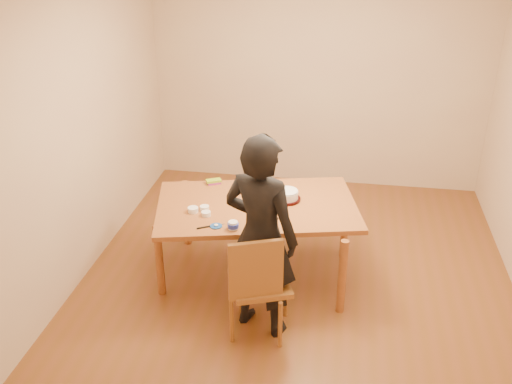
% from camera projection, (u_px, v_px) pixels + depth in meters
% --- Properties ---
extents(room_shell, '(4.00, 4.50, 2.70)m').
position_uv_depth(room_shell, '(305.00, 133.00, 5.08)').
color(room_shell, brown).
rests_on(room_shell, ground).
extents(dining_table, '(1.98, 1.44, 0.04)m').
position_uv_depth(dining_table, '(257.00, 206.00, 5.14)').
color(dining_table, brown).
rests_on(dining_table, floor).
extents(dining_chair, '(0.58, 0.58, 0.04)m').
position_uv_depth(dining_chair, '(260.00, 283.00, 4.56)').
color(dining_chair, brown).
rests_on(dining_chair, floor).
extents(cake_plate, '(0.26, 0.26, 0.02)m').
position_uv_depth(cake_plate, '(287.00, 199.00, 5.21)').
color(cake_plate, '#AF0B13').
rests_on(cake_plate, dining_table).
extents(cake, '(0.21, 0.21, 0.07)m').
position_uv_depth(cake, '(287.00, 195.00, 5.19)').
color(cake, white).
rests_on(cake, cake_plate).
extents(frosting_dome, '(0.21, 0.21, 0.03)m').
position_uv_depth(frosting_dome, '(287.00, 190.00, 5.17)').
color(frosting_dome, white).
rests_on(frosting_dome, cake).
extents(frosting_tub, '(0.08, 0.08, 0.07)m').
position_uv_depth(frosting_tub, '(233.00, 225.00, 4.72)').
color(frosting_tub, white).
rests_on(frosting_tub, dining_table).
extents(frosting_lid, '(0.10, 0.10, 0.01)m').
position_uv_depth(frosting_lid, '(216.00, 226.00, 4.77)').
color(frosting_lid, '#174497').
rests_on(frosting_lid, dining_table).
extents(frosting_dollop, '(0.04, 0.04, 0.02)m').
position_uv_depth(frosting_dollop, '(216.00, 225.00, 4.76)').
color(frosting_dollop, white).
rests_on(frosting_dollop, frosting_lid).
extents(ramekin_green, '(0.08, 0.08, 0.04)m').
position_uv_depth(ramekin_green, '(206.00, 214.00, 4.93)').
color(ramekin_green, white).
rests_on(ramekin_green, dining_table).
extents(ramekin_yellow, '(0.08, 0.08, 0.04)m').
position_uv_depth(ramekin_yellow, '(205.00, 208.00, 5.03)').
color(ramekin_yellow, white).
rests_on(ramekin_yellow, dining_table).
extents(ramekin_multi, '(0.09, 0.09, 0.04)m').
position_uv_depth(ramekin_multi, '(193.00, 210.00, 4.99)').
color(ramekin_multi, white).
rests_on(ramekin_multi, dining_table).
extents(candy_box_pink, '(0.14, 0.11, 0.02)m').
position_uv_depth(candy_box_pink, '(214.00, 183.00, 5.51)').
color(candy_box_pink, '#CB2F60').
rests_on(candy_box_pink, dining_table).
extents(candy_box_green, '(0.16, 0.13, 0.02)m').
position_uv_depth(candy_box_green, '(214.00, 181.00, 5.51)').
color(candy_box_green, green).
rests_on(candy_box_green, candy_box_pink).
extents(spatula, '(0.15, 0.09, 0.01)m').
position_uv_depth(spatula, '(206.00, 227.00, 4.76)').
color(spatula, black).
rests_on(spatula, dining_table).
extents(person, '(0.73, 0.60, 1.71)m').
position_uv_depth(person, '(261.00, 237.00, 4.42)').
color(person, black).
rests_on(person, floor).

